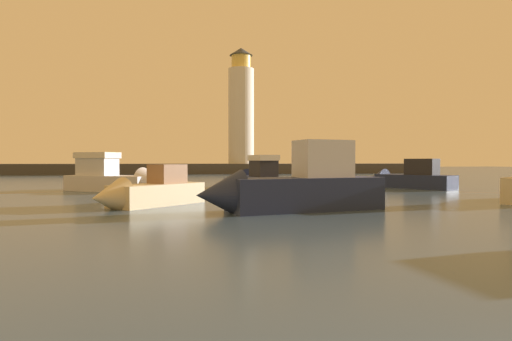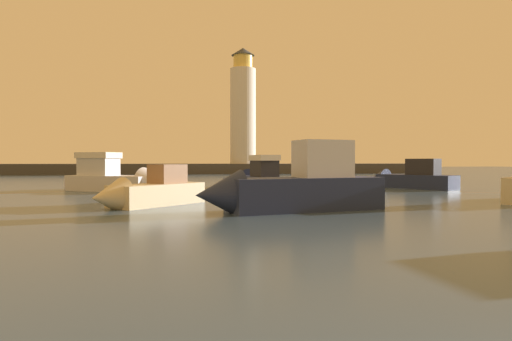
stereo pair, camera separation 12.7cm
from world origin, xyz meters
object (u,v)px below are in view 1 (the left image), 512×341
motorboat_3 (405,179)px  motorboat_5 (255,178)px  lighthouse (241,109)px  motorboat_2 (290,188)px  motorboat_0 (120,179)px  motorboat_4 (145,193)px

motorboat_3 → motorboat_5: motorboat_5 is taller
lighthouse → motorboat_2: bearing=-94.9°
motorboat_0 → motorboat_4: bearing=-75.7°
lighthouse → motorboat_2: (-4.48, -52.62, -9.55)m
motorboat_2 → motorboat_5: motorboat_2 is taller
motorboat_2 → motorboat_4: bearing=155.5°
motorboat_3 → motorboat_4: motorboat_3 is taller
motorboat_3 → motorboat_0: bearing=-178.7°
lighthouse → motorboat_3: size_ratio=2.70×
lighthouse → motorboat_0: 42.89m
motorboat_2 → motorboat_4: 6.64m
motorboat_4 → motorboat_0: bearing=104.3°
motorboat_2 → motorboat_3: (12.20, 13.43, -0.24)m
motorboat_0 → motorboat_3: size_ratio=1.12×
motorboat_0 → motorboat_2: 15.56m
lighthouse → motorboat_4: (-10.51, -49.87, -9.88)m
motorboat_0 → motorboat_2: bearing=-56.3°
motorboat_0 → motorboat_3: bearing=1.3°
lighthouse → motorboat_5: size_ratio=2.75×
lighthouse → motorboat_0: size_ratio=2.42×
motorboat_4 → motorboat_5: (6.80, 11.55, 0.16)m
motorboat_2 → lighthouse: bearing=85.1°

